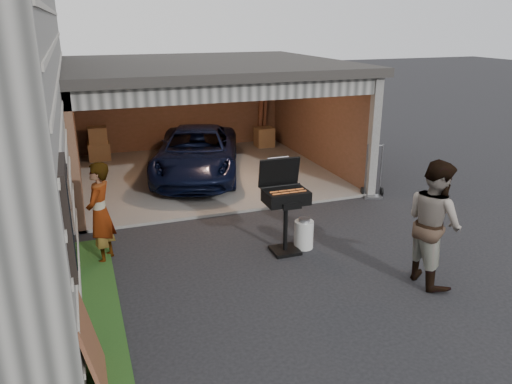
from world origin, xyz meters
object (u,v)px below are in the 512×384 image
woman (100,213)px  hand_truck (373,187)px  man (434,223)px  propane_tank (304,234)px  bbq_grill (285,200)px  minivan (197,155)px  plywood_panel (92,348)px

woman → hand_truck: bearing=125.1°
man → propane_tank: size_ratio=3.85×
bbq_grill → propane_tank: (0.38, 0.01, -0.71)m
minivan → hand_truck: bearing=-21.2°
minivan → hand_truck: 4.45m
man → propane_tank: 2.29m
minivan → man: (2.13, -6.46, 0.37)m
woman → plywood_panel: (-0.30, -3.17, -0.35)m
bbq_grill → plywood_panel: size_ratio=1.56×
hand_truck → bbq_grill: bearing=-126.3°
minivan → man: 6.81m
man → plywood_panel: bearing=100.7°
woman → hand_truck: size_ratio=1.41×
minivan → hand_truck: hand_truck is taller
propane_tank → hand_truck: size_ratio=0.42×
woman → man: bearing=86.0°
minivan → propane_tank: size_ratio=8.58×
bbq_grill → propane_tank: 0.81m
bbq_grill → hand_truck: (3.03, 1.96, -0.73)m
bbq_grill → man: bearing=-45.3°
minivan → plywood_panel: 7.78m
propane_tank → minivan: bearing=99.7°
propane_tank → hand_truck: 3.29m
man → bbq_grill: man is taller
man → bbq_grill: (-1.70, 1.72, -0.01)m
propane_tank → woman: bearing=168.8°
woman → plywood_panel: woman is taller
woman → hand_truck: woman is taller
minivan → woman: 4.81m
minivan → bbq_grill: bearing=-67.2°
man → plywood_panel: (-5.00, -0.77, -0.46)m
man → minivan: bearing=20.1°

